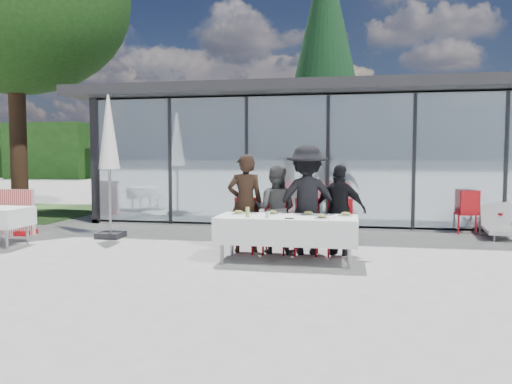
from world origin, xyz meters
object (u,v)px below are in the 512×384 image
at_px(diner_b, 276,209).
at_px(diner_chair_c, 307,224).
at_px(diner_chair_a, 245,222).
at_px(spare_chair_b, 468,210).
at_px(plate_a, 238,213).
at_px(plate_d, 346,214).
at_px(plate_extra, 322,217).
at_px(spare_chair_a, 493,209).
at_px(plate_b, 273,213).
at_px(market_umbrella, 109,142).
at_px(diner_c, 307,200).
at_px(folded_eyeglasses, 289,218).
at_px(juice_bottle, 248,212).
at_px(spare_table_left, 3,217).
at_px(diner_chair_b, 276,223).
at_px(plate_c, 308,214).
at_px(lounger, 498,225).
at_px(dining_table, 287,229).
at_px(conifer_tree, 325,52).
at_px(diner_chair_d, 340,224).
at_px(diner_a, 245,203).
at_px(diner_d, 340,210).

height_order(diner_b, diner_chair_c, diner_b).
xyz_separation_m(diner_chair_a, spare_chair_b, (4.42, 2.93, 0.00)).
relative_size(plate_a, plate_d, 1.00).
height_order(plate_extra, spare_chair_a, spare_chair_a).
relative_size(plate_b, spare_chair_b, 0.24).
bearing_deg(spare_chair_a, plate_a, -142.15).
bearing_deg(market_umbrella, spare_chair_b, 14.57).
bearing_deg(plate_b, spare_chair_a, 40.55).
relative_size(diner_c, folded_eyeglasses, 13.64).
height_order(juice_bottle, spare_table_left, juice_bottle).
bearing_deg(spare_chair_b, plate_b, -137.97).
height_order(spare_table_left, spare_chair_b, spare_chair_b).
bearing_deg(plate_a, juice_bottle, -56.59).
xyz_separation_m(plate_b, plate_d, (1.20, -0.02, 0.00)).
distance_m(diner_chair_b, plate_c, 0.87).
xyz_separation_m(folded_eyeglasses, lounger, (4.06, 3.73, -0.50)).
xyz_separation_m(plate_extra, spare_chair_b, (3.00, 3.91, -0.24)).
bearing_deg(spare_chair_a, folded_eyeglasses, -133.20).
height_order(diner_chair_b, spare_chair_a, same).
height_order(folded_eyeglasses, spare_table_left, folded_eyeglasses).
height_order(diner_chair_a, spare_table_left, diner_chair_a).
bearing_deg(diner_b, plate_b, 99.21).
bearing_deg(dining_table, spare_chair_b, 45.82).
xyz_separation_m(market_umbrella, conifer_tree, (3.92, 11.10, 3.98)).
xyz_separation_m(plate_a, spare_chair_b, (4.41, 3.55, -0.24)).
bearing_deg(folded_eyeglasses, juice_bottle, 168.70).
relative_size(plate_c, spare_chair_b, 0.24).
height_order(diner_chair_d, spare_chair_a, same).
xyz_separation_m(diner_chair_a, lounger, (4.98, 2.63, -0.28)).
bearing_deg(plate_d, diner_chair_d, 100.32).
xyz_separation_m(diner_chair_a, folded_eyeglasses, (0.93, -1.10, 0.22)).
bearing_deg(diner_a, diner_chair_b, 163.13).
relative_size(spare_table_left, lounger, 0.62).
height_order(plate_a, plate_c, same).
bearing_deg(dining_table, plate_d, 11.94).
height_order(dining_table, diner_a, diner_a).
bearing_deg(diner_chair_c, diner_c, 90.00).
bearing_deg(diner_chair_d, plate_b, -154.14).
distance_m(juice_bottle, conifer_tree, 14.03).
bearing_deg(diner_d, juice_bottle, 51.85).
relative_size(diner_a, diner_d, 1.11).
relative_size(diner_chair_a, market_umbrella, 0.33).
height_order(spare_chair_a, lounger, spare_chair_a).
xyz_separation_m(diner_b, plate_extra, (0.87, -0.98, -0.00)).
bearing_deg(diner_chair_d, plate_a, -159.57).
distance_m(diner_b, lounger, 5.18).
bearing_deg(diner_chair_d, plate_extra, -104.80).
height_order(diner_b, juice_bottle, diner_b).
xyz_separation_m(plate_c, folded_eyeglasses, (-0.25, -0.55, -0.02)).
height_order(plate_extra, juice_bottle, juice_bottle).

